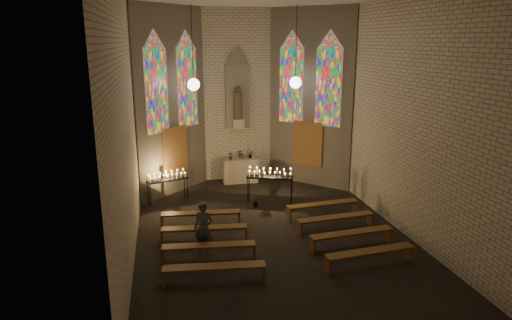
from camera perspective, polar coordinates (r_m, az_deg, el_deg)
The scene contains 18 objects.
floor at distance 14.09m, azimuth 1.89°, elevation -9.30°, with size 12.00×12.00×0.00m, color black.
room at distance 16.29m, azimuth -0.82°, elevation 7.61°, with size 8.22×12.43×7.00m.
altar at distance 18.95m, azimuth -1.99°, elevation -1.31°, with size 1.40×0.60×1.00m, color beige.
flower_vase_left at distance 18.62m, azimuth -3.23°, elevation 0.53°, with size 0.18×0.12×0.34m, color #4C723F.
flower_vase_center at distance 18.81m, azimuth -1.83°, elevation 0.81°, with size 0.37×0.32×0.42m, color #4C723F.
flower_vase_right at distance 18.85m, azimuth -0.68°, elevation 0.71°, with size 0.18×0.15×0.33m, color #4C723F.
aisle_flower_pot at distance 16.24m, azimuth -0.08°, elevation -5.26°, with size 0.20×0.20×0.37m, color #4C723F.
votive_stand_left at distance 16.74m, azimuth -11.04°, elevation -2.18°, with size 1.53×0.83×1.10m.
votive_stand_right at distance 16.37m, azimuth 1.76°, elevation -1.87°, with size 1.71×0.95×1.23m.
pew_left_0 at distance 14.63m, azimuth -6.92°, elevation -6.83°, with size 2.51×0.59×0.48m.
pew_right_0 at distance 15.46m, azimuth 8.32°, elevation -5.67°, with size 2.51×0.59×0.48m.
pew_left_1 at distance 13.52m, azimuth -6.46°, elevation -8.67°, with size 2.51×0.59×0.48m.
pew_right_1 at distance 14.42m, azimuth 9.95°, elevation -7.28°, with size 2.51×0.59×0.48m.
pew_left_2 at distance 12.43m, azimuth -5.91°, elevation -10.84°, with size 2.51×0.59×0.48m.
pew_right_2 at distance 13.40m, azimuth 11.85°, elevation -9.13°, with size 2.51×0.59×0.48m.
pew_left_3 at distance 11.37m, azimuth -5.25°, elevation -13.42°, with size 2.51×0.59×0.48m.
pew_right_3 at distance 12.42m, azimuth 14.08°, elevation -11.26°, with size 2.51×0.59×0.48m.
visitor at distance 12.72m, azimuth -6.57°, elevation -8.46°, with size 0.55×0.36×1.50m, color #4C4A54.
Camera 1 is at (-3.08, -12.49, 5.75)m, focal length 32.00 mm.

